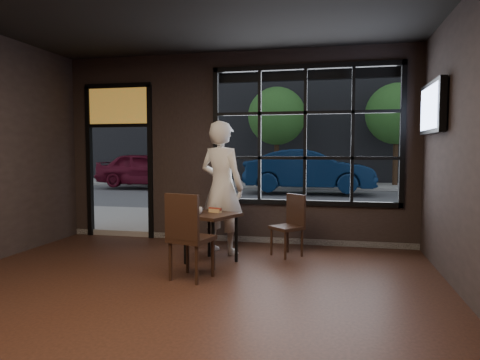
% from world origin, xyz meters
% --- Properties ---
extents(floor, '(6.00, 7.00, 0.02)m').
position_xyz_m(floor, '(0.00, 0.00, -0.01)').
color(floor, black).
rests_on(floor, ground).
extents(window_frame, '(3.06, 0.12, 2.28)m').
position_xyz_m(window_frame, '(1.20, 3.50, 1.80)').
color(window_frame, black).
rests_on(window_frame, ground).
extents(stained_transom, '(1.20, 0.06, 0.70)m').
position_xyz_m(stained_transom, '(-2.10, 3.50, 2.35)').
color(stained_transom, orange).
rests_on(stained_transom, ground).
extents(street_asphalt, '(60.00, 41.00, 0.04)m').
position_xyz_m(street_asphalt, '(0.00, 24.00, -0.02)').
color(street_asphalt, '#545456').
rests_on(street_asphalt, ground).
extents(building_across, '(28.00, 12.00, 15.00)m').
position_xyz_m(building_across, '(0.00, 23.00, 7.50)').
color(building_across, '#5B5956').
rests_on(building_across, ground).
extents(cafe_table, '(0.85, 0.85, 0.69)m').
position_xyz_m(cafe_table, '(0.02, 2.07, 0.35)').
color(cafe_table, black).
rests_on(cafe_table, floor).
extents(chair_near, '(0.55, 0.55, 1.05)m').
position_xyz_m(chair_near, '(-0.01, 1.33, 0.53)').
color(chair_near, black).
rests_on(chair_near, floor).
extents(chair_window, '(0.56, 0.56, 0.91)m').
position_xyz_m(chair_window, '(1.00, 2.69, 0.45)').
color(chair_window, black).
rests_on(chair_window, floor).
extents(man, '(0.84, 0.69, 2.00)m').
position_xyz_m(man, '(0.01, 2.69, 1.00)').
color(man, silver).
rests_on(man, floor).
extents(hotdog, '(0.22, 0.14, 0.06)m').
position_xyz_m(hotdog, '(0.05, 2.18, 0.72)').
color(hotdog, tan).
rests_on(hotdog, cafe_table).
extents(cup, '(0.15, 0.15, 0.10)m').
position_xyz_m(cup, '(-0.14, 1.99, 0.74)').
color(cup, silver).
rests_on(cup, cafe_table).
extents(tv, '(0.13, 1.16, 0.68)m').
position_xyz_m(tv, '(2.93, 2.58, 2.12)').
color(tv, black).
rests_on(tv, wall_right).
extents(navy_car, '(4.58, 1.70, 1.50)m').
position_xyz_m(navy_car, '(0.82, 11.76, 0.85)').
color(navy_car, '#071C3B').
rests_on(navy_car, street_asphalt).
extents(maroon_car, '(4.04, 1.67, 1.37)m').
position_xyz_m(maroon_car, '(-5.69, 12.48, 0.79)').
color(maroon_car, '#590D1E').
rests_on(maroon_car, street_asphalt).
extents(tree_left, '(2.53, 2.53, 4.31)m').
position_xyz_m(tree_left, '(-0.79, 15.23, 3.04)').
color(tree_left, '#332114').
rests_on(tree_left, street_asphalt).
extents(tree_right, '(2.55, 2.55, 4.35)m').
position_xyz_m(tree_right, '(4.21, 15.38, 3.06)').
color(tree_right, '#332114').
rests_on(tree_right, street_asphalt).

